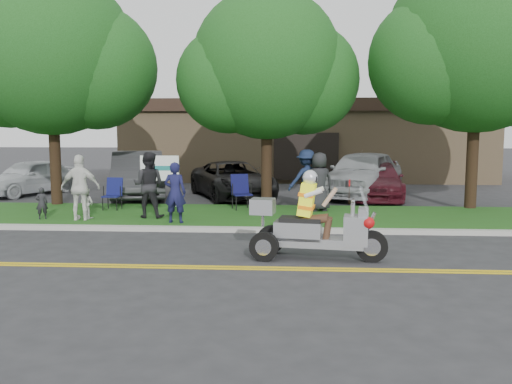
# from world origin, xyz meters

# --- Properties ---
(ground) EXTENTS (120.00, 120.00, 0.00)m
(ground) POSITION_xyz_m (0.00, 0.00, 0.00)
(ground) COLOR #28282B
(ground) RESTS_ON ground
(centerline_near) EXTENTS (60.00, 0.10, 0.01)m
(centerline_near) POSITION_xyz_m (0.00, -0.58, 0.01)
(centerline_near) COLOR gold
(centerline_near) RESTS_ON ground
(centerline_far) EXTENTS (60.00, 0.10, 0.01)m
(centerline_far) POSITION_xyz_m (0.00, -0.42, 0.01)
(centerline_far) COLOR gold
(centerline_far) RESTS_ON ground
(curb) EXTENTS (60.00, 0.25, 0.12)m
(curb) POSITION_xyz_m (0.00, 3.05, 0.06)
(curb) COLOR #A8A89E
(curb) RESTS_ON ground
(grass_verge) EXTENTS (60.00, 4.00, 0.10)m
(grass_verge) POSITION_xyz_m (0.00, 5.20, 0.06)
(grass_verge) COLOR #224F15
(grass_verge) RESTS_ON ground
(commercial_building) EXTENTS (18.00, 8.20, 4.00)m
(commercial_building) POSITION_xyz_m (2.00, 18.98, 2.01)
(commercial_building) COLOR #9E7F5B
(commercial_building) RESTS_ON ground
(tree_left) EXTENTS (6.62, 5.40, 7.78)m
(tree_left) POSITION_xyz_m (-6.44, 7.03, 4.85)
(tree_left) COLOR #332114
(tree_left) RESTS_ON ground
(tree_mid) EXTENTS (5.88, 4.80, 7.05)m
(tree_mid) POSITION_xyz_m (0.55, 7.23, 4.43)
(tree_mid) COLOR #332114
(tree_mid) RESTS_ON ground
(tree_right) EXTENTS (6.86, 5.60, 8.07)m
(tree_right) POSITION_xyz_m (7.06, 7.03, 5.03)
(tree_right) COLOR #332114
(tree_right) RESTS_ON ground
(business_sign) EXTENTS (1.25, 0.06, 1.75)m
(business_sign) POSITION_xyz_m (-2.90, 6.60, 1.26)
(business_sign) COLOR silver
(business_sign) RESTS_ON ground
(trike_scooter) EXTENTS (2.76, 1.05, 1.81)m
(trike_scooter) POSITION_xyz_m (1.71, 0.32, 0.63)
(trike_scooter) COLOR black
(trike_scooter) RESTS_ON ground
(lawn_chair_a) EXTENTS (0.55, 0.57, 0.98)m
(lawn_chair_a) POSITION_xyz_m (-4.23, 5.97, 0.66)
(lawn_chair_a) COLOR black
(lawn_chair_a) RESTS_ON grass_verge
(lawn_chair_b) EXTENTS (0.74, 0.75, 1.08)m
(lawn_chair_b) POSITION_xyz_m (-0.27, 6.33, 0.71)
(lawn_chair_b) COLOR black
(lawn_chair_b) RESTS_ON grass_verge
(spectator_adult_left) EXTENTS (0.63, 0.44, 1.63)m
(spectator_adult_left) POSITION_xyz_m (-1.79, 3.71, 0.92)
(spectator_adult_left) COLOR #16173E
(spectator_adult_left) RESTS_ON grass_verge
(spectator_adult_mid) EXTENTS (0.94, 0.76, 1.85)m
(spectator_adult_mid) POSITION_xyz_m (-2.72, 4.51, 1.03)
(spectator_adult_mid) COLOR black
(spectator_adult_mid) RESTS_ON grass_verge
(spectator_adult_right) EXTENTS (1.09, 0.53, 1.80)m
(spectator_adult_right) POSITION_xyz_m (-4.46, 3.94, 1.01)
(spectator_adult_right) COLOR silver
(spectator_adult_right) RESTS_ON grass_verge
(spectator_chair_a) EXTENTS (1.38, 1.13, 1.86)m
(spectator_chair_a) POSITION_xyz_m (1.79, 6.46, 1.03)
(spectator_chair_a) COLOR #182342
(spectator_chair_a) RESTS_ON grass_verge
(spectator_chair_b) EXTENTS (1.02, 0.84, 1.79)m
(spectator_chair_b) POSITION_xyz_m (2.16, 6.05, 1.00)
(spectator_chair_b) COLOR #232326
(spectator_chair_b) RESTS_ON grass_verge
(child_left) EXTENTS (0.39, 0.34, 0.89)m
(child_left) POSITION_xyz_m (-5.62, 4.04, 0.55)
(child_left) COLOR black
(child_left) RESTS_ON grass_verge
(child_right) EXTENTS (0.50, 0.45, 0.85)m
(child_right) POSITION_xyz_m (-4.42, 4.24, 0.53)
(child_right) COLOR silver
(child_right) RESTS_ON grass_verge
(parked_car_far_left) EXTENTS (3.22, 4.44, 1.40)m
(parked_car_far_left) POSITION_xyz_m (-9.00, 10.22, 0.70)
(parked_car_far_left) COLOR silver
(parked_car_far_left) RESTS_ON ground
(parked_car_left) EXTENTS (3.22, 5.59, 1.74)m
(parked_car_left) POSITION_xyz_m (-4.47, 9.57, 0.87)
(parked_car_left) COLOR #323235
(parked_car_left) RESTS_ON ground
(parked_car_mid) EXTENTS (4.06, 5.45, 1.38)m
(parked_car_mid) POSITION_xyz_m (-0.88, 9.66, 0.69)
(parked_car_mid) COLOR black
(parked_car_mid) RESTS_ON ground
(parked_car_right) EXTENTS (2.42, 4.78, 1.33)m
(parked_car_right) POSITION_xyz_m (4.50, 9.86, 0.66)
(parked_car_right) COLOR #430F19
(parked_car_right) RESTS_ON ground
(parked_car_far_right) EXTENTS (4.11, 5.67, 1.79)m
(parked_car_far_right) POSITION_xyz_m (4.00, 10.25, 0.90)
(parked_car_far_right) COLOR #A5A7AC
(parked_car_far_right) RESTS_ON ground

